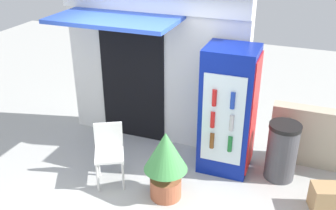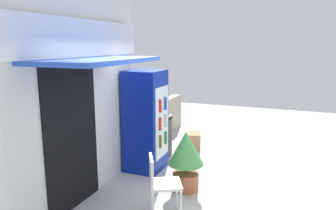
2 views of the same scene
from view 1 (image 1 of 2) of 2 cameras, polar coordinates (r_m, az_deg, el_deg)
name	(u,v)px [view 1 (image 1 of 2)]	position (r m, az deg, el deg)	size (l,w,h in m)	color
ground	(133,195)	(5.64, -5.20, -12.98)	(16.00, 16.00, 0.00)	#B2B2AD
storefront_building	(154,47)	(6.33, -2.12, 8.47)	(3.05, 1.32, 3.18)	silver
drink_cooler	(228,111)	(5.76, 8.87, -0.85)	(0.76, 0.72, 1.94)	navy
plastic_chair	(109,149)	(5.68, -8.64, -6.37)	(0.57, 0.58, 0.88)	silver
potted_plant_near_shop	(166,160)	(5.24, -0.35, -8.01)	(0.59, 0.59, 1.02)	#AD5B3D
trash_bin	(282,151)	(5.94, 16.37, -6.53)	(0.46, 0.46, 0.89)	#47474C
cardboard_box	(328,198)	(5.68, 22.41, -12.53)	(0.43, 0.31, 0.37)	tan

